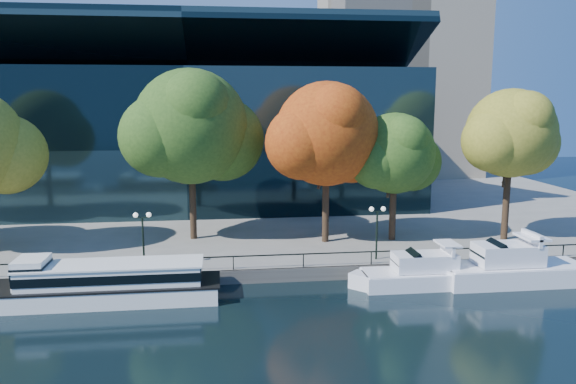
{
  "coord_description": "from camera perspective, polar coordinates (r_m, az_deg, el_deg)",
  "views": [
    {
      "loc": [
        -0.94,
        -35.09,
        13.01
      ],
      "look_at": [
        4.49,
        8.0,
        5.67
      ],
      "focal_mm": 35.0,
      "sensor_mm": 36.0,
      "label": 1
    }
  ],
  "objects": [
    {
      "name": "tree_2",
      "position": [
        47.73,
        -9.63,
        6.32
      ],
      "size": [
        12.05,
        9.88,
        14.43
      ],
      "color": "black",
      "rests_on": "promenade"
    },
    {
      "name": "tree_3",
      "position": [
        46.21,
        4.15,
        5.68
      ],
      "size": [
        10.7,
        8.77,
        13.34
      ],
      "color": "black",
      "rests_on": "promenade"
    },
    {
      "name": "tree_4",
      "position": [
        47.75,
        10.94,
        3.7
      ],
      "size": [
        8.45,
        6.93,
        10.78
      ],
      "color": "black",
      "rests_on": "promenade"
    },
    {
      "name": "lamp_2",
      "position": [
        42.25,
        9.04,
        -2.87
      ],
      "size": [
        1.26,
        0.36,
        4.03
      ],
      "color": "black",
      "rests_on": "promenade"
    },
    {
      "name": "lamp_1",
      "position": [
        40.96,
        -14.55,
        -3.46
      ],
      "size": [
        1.26,
        0.36,
        4.03
      ],
      "color": "black",
      "rests_on": "promenade"
    },
    {
      "name": "tree_5",
      "position": [
        50.46,
        21.85,
        5.37
      ],
      "size": [
        9.25,
        7.58,
        12.76
      ],
      "color": "black",
      "rests_on": "promenade"
    },
    {
      "name": "convention_building",
      "position": [
        67.1,
        -9.82,
        5.61
      ],
      "size": [
        50.0,
        24.57,
        21.43
      ],
      "color": "black",
      "rests_on": "ground"
    },
    {
      "name": "ground",
      "position": [
        37.44,
        -5.39,
        -10.79
      ],
      "size": [
        160.0,
        160.0,
        0.0
      ],
      "primitive_type": "plane",
      "color": "black",
      "rests_on": "ground"
    },
    {
      "name": "tour_boat",
      "position": [
        38.39,
        -18.74,
        -8.7
      ],
      "size": [
        16.09,
        3.59,
        3.05
      ],
      "color": "white",
      "rests_on": "ground"
    },
    {
      "name": "cruiser_far",
      "position": [
        42.7,
        21.38,
        -7.18
      ],
      "size": [
        11.3,
        3.13,
        3.69
      ],
      "color": "white",
      "rests_on": "ground"
    },
    {
      "name": "railing",
      "position": [
        39.92,
        -5.58,
        -6.56
      ],
      "size": [
        88.2,
        0.08,
        0.99
      ],
      "color": "black",
      "rests_on": "promenade"
    },
    {
      "name": "promenade",
      "position": [
        72.56,
        -6.33,
        -0.39
      ],
      "size": [
        90.0,
        67.08,
        1.0
      ],
      "color": "slate",
      "rests_on": "ground"
    },
    {
      "name": "cruiser_near",
      "position": [
        40.52,
        13.73,
        -8.0
      ],
      "size": [
        10.61,
        2.73,
        3.07
      ],
      "color": "white",
      "rests_on": "ground"
    }
  ]
}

